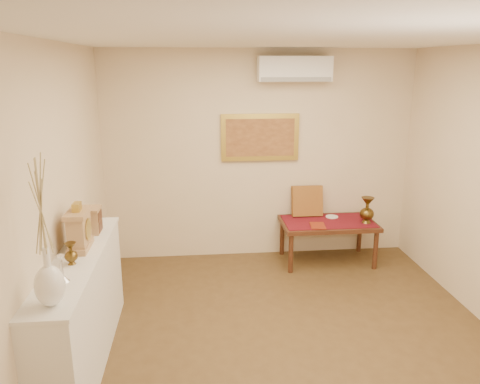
{
  "coord_description": "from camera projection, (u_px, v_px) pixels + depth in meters",
  "views": [
    {
      "loc": [
        -0.84,
        -3.68,
        2.51
      ],
      "look_at": [
        -0.36,
        1.15,
        1.18
      ],
      "focal_mm": 35.0,
      "sensor_mm": 36.0,
      "label": 1
    }
  ],
  "objects": [
    {
      "name": "wall_back",
      "position": [
        260.0,
        156.0,
        6.08
      ],
      "size": [
        4.0,
        0.02,
        2.7
      ],
      "primitive_type": "cube",
      "color": "beige",
      "rests_on": "ground"
    },
    {
      "name": "painting",
      "position": [
        260.0,
        137.0,
        5.98
      ],
      "size": [
        1.0,
        0.06,
        0.6
      ],
      "color": "gold",
      "rests_on": "wall_back"
    },
    {
      "name": "white_vase",
      "position": [
        43.0,
        232.0,
        2.93
      ],
      "size": [
        0.19,
        0.19,
        1.02
      ],
      "primitive_type": null,
      "color": "white",
      "rests_on": "display_ledge"
    },
    {
      "name": "floor",
      "position": [
        292.0,
        348.0,
        4.27
      ],
      "size": [
        4.5,
        4.5,
        0.0
      ],
      "primitive_type": "plane",
      "color": "brown",
      "rests_on": "ground"
    },
    {
      "name": "plate",
      "position": [
        332.0,
        217.0,
        6.16
      ],
      "size": [
        0.16,
        0.16,
        0.01
      ],
      "primitive_type": "cylinder",
      "color": "white",
      "rests_on": "table_cloth"
    },
    {
      "name": "cushion",
      "position": [
        307.0,
        201.0,
        6.18
      ],
      "size": [
        0.4,
        0.18,
        0.41
      ],
      "primitive_type": "cube",
      "rotation": [
        -0.21,
        0.0,
        0.0
      ],
      "color": "maroon",
      "rests_on": "table_cloth"
    },
    {
      "name": "low_table",
      "position": [
        328.0,
        226.0,
        6.03
      ],
      "size": [
        1.2,
        0.7,
        0.55
      ],
      "color": "#492616",
      "rests_on": "floor"
    },
    {
      "name": "menu",
      "position": [
        318.0,
        226.0,
        5.82
      ],
      "size": [
        0.21,
        0.27,
        0.01
      ],
      "primitive_type": "cube",
      "rotation": [
        0.0,
        0.0,
        -0.12
      ],
      "color": "maroon",
      "rests_on": "table_cloth"
    },
    {
      "name": "ac_unit",
      "position": [
        294.0,
        69.0,
        5.7
      ],
      "size": [
        0.9,
        0.25,
        0.3
      ],
      "color": "white",
      "rests_on": "wall_back"
    },
    {
      "name": "wooden_chest",
      "position": [
        92.0,
        220.0,
        4.36
      ],
      "size": [
        0.16,
        0.21,
        0.24
      ],
      "color": "tan",
      "rests_on": "display_ledge"
    },
    {
      "name": "table_cloth",
      "position": [
        328.0,
        221.0,
        6.01
      ],
      "size": [
        1.14,
        0.59,
        0.01
      ],
      "primitive_type": "cube",
      "color": "maroon",
      "rests_on": "low_table"
    },
    {
      "name": "mantel_clock",
      "position": [
        79.0,
        229.0,
        3.96
      ],
      "size": [
        0.17,
        0.36,
        0.41
      ],
      "color": "tan",
      "rests_on": "display_ledge"
    },
    {
      "name": "brass_urn_small",
      "position": [
        71.0,
        250.0,
        3.67
      ],
      "size": [
        0.1,
        0.1,
        0.23
      ],
      "primitive_type": null,
      "color": "brown",
      "rests_on": "display_ledge"
    },
    {
      "name": "brass_urn_tall",
      "position": [
        367.0,
        207.0,
        5.9
      ],
      "size": [
        0.18,
        0.18,
        0.41
      ],
      "primitive_type": null,
      "color": "brown",
      "rests_on": "table_cloth"
    },
    {
      "name": "ceiling",
      "position": [
        302.0,
        38.0,
        3.56
      ],
      "size": [
        4.5,
        4.5,
        0.0
      ],
      "primitive_type": "plane",
      "rotation": [
        3.14,
        0.0,
        0.0
      ],
      "color": "white",
      "rests_on": "ground"
    },
    {
      "name": "wall_left",
      "position": [
        50.0,
        214.0,
        3.73
      ],
      "size": [
        0.02,
        4.5,
        2.7
      ],
      "primitive_type": "cube",
      "color": "beige",
      "rests_on": "ground"
    },
    {
      "name": "display_ledge",
      "position": [
        82.0,
        310.0,
        3.97
      ],
      "size": [
        0.37,
        2.02,
        0.98
      ],
      "color": "white",
      "rests_on": "floor"
    },
    {
      "name": "candlestick",
      "position": [
        62.0,
        268.0,
        3.38
      ],
      "size": [
        0.1,
        0.1,
        0.2
      ],
      "primitive_type": null,
      "color": "silver",
      "rests_on": "display_ledge"
    },
    {
      "name": "wall_front",
      "position": [
        425.0,
        383.0,
        1.76
      ],
      "size": [
        4.0,
        0.02,
        2.7
      ],
      "primitive_type": "cube",
      "color": "beige",
      "rests_on": "ground"
    }
  ]
}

